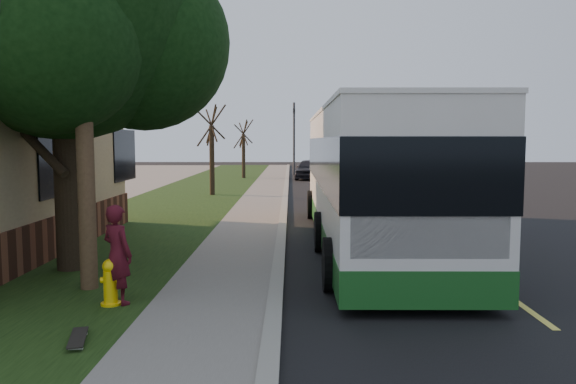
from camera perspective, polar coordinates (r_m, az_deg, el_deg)
The scene contains 15 objects.
ground at distance 9.09m, azimuth -1.36°, elevation -11.83°, with size 120.00×120.00×0.00m, color black.
road at distance 19.24m, azimuth 11.52°, elevation -2.79°, with size 8.00×80.00×0.01m, color black.
curb at distance 18.87m, azimuth -0.49°, elevation -2.67°, with size 0.25×80.00×0.12m, color gray.
sidewalk at distance 18.91m, azimuth -3.53°, elevation -2.72°, with size 2.00×80.00×0.08m, color slate.
grass_verge at distance 19.46m, azimuth -13.88°, elevation -2.66°, with size 5.00×80.00×0.07m, color black.
fire_hydrant at distance 9.41m, azimuth -17.59°, elevation -8.75°, with size 0.32×0.32×0.74m.
utility_pole at distance 10.49m, azimuth -20.35°, elevation 15.71°, with size 2.86×3.21×9.07m.
leafy_tree at distance 12.42m, azimuth -21.53°, elevation 16.51°, with size 6.30×6.00×7.80m.
bare_tree_near at distance 26.95m, azimuth -7.75°, elevation 4.14°, with size 1.38×1.21×4.31m.
bare_tree_far at distance 38.83m, azimuth -4.54°, elevation 4.29°, with size 1.38×1.21×4.03m.
traffic_signal at distance 42.69m, azimuth 0.61°, elevation 5.96°, with size 0.18×0.22×5.50m.
transit_bus at distance 14.53m, azimuth 8.33°, elevation 1.88°, with size 2.92×12.65×3.42m.
skateboarder at distance 9.36m, azimuth -16.95°, elevation -6.09°, with size 0.58×0.38×1.59m, color #450D18.
skateboard_main at distance 7.97m, azimuth -20.56°, elevation -13.71°, with size 0.39×0.81×0.07m.
distant_car at distance 38.43m, azimuth 2.14°, elevation 2.34°, with size 1.65×4.09×1.39m, color black.
Camera 1 is at (0.25, -8.68, 2.68)m, focal length 35.00 mm.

